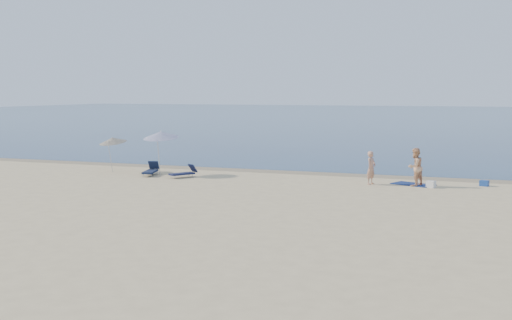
{
  "coord_description": "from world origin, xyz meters",
  "views": [
    {
      "loc": [
        8.2,
        -14.44,
        4.5
      ],
      "look_at": [
        -2.85,
        16.0,
        1.0
      ],
      "focal_mm": 45.0,
      "sensor_mm": 36.0,
      "label": 1
    }
  ],
  "objects_px": {
    "person_right": "(415,167)",
    "person_left": "(371,168)",
    "umbrella_near": "(161,135)",
    "blue_cooler": "(484,183)"
  },
  "relations": [
    {
      "from": "person_left",
      "to": "person_right",
      "type": "distance_m",
      "value": 2.05
    },
    {
      "from": "person_right",
      "to": "person_left",
      "type": "bearing_deg",
      "value": -53.79
    },
    {
      "from": "person_left",
      "to": "person_right",
      "type": "relative_size",
      "value": 0.89
    },
    {
      "from": "person_left",
      "to": "blue_cooler",
      "type": "relative_size",
      "value": 4.03
    },
    {
      "from": "person_right",
      "to": "umbrella_near",
      "type": "bearing_deg",
      "value": -56.52
    },
    {
      "from": "person_left",
      "to": "blue_cooler",
      "type": "height_order",
      "value": "person_left"
    },
    {
      "from": "person_right",
      "to": "umbrella_near",
      "type": "height_order",
      "value": "umbrella_near"
    },
    {
      "from": "blue_cooler",
      "to": "umbrella_near",
      "type": "height_order",
      "value": "umbrella_near"
    },
    {
      "from": "blue_cooler",
      "to": "umbrella_near",
      "type": "distance_m",
      "value": 16.6
    },
    {
      "from": "person_left",
      "to": "umbrella_near",
      "type": "height_order",
      "value": "umbrella_near"
    }
  ]
}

